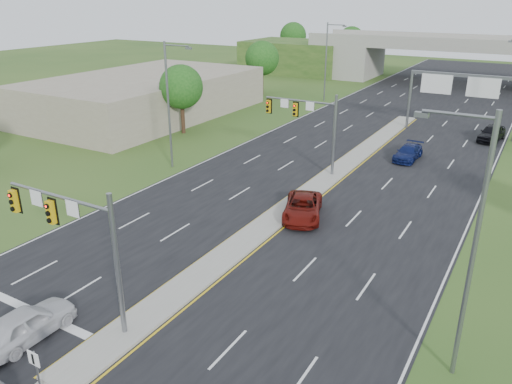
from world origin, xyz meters
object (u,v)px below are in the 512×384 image
object	(u,v)px
car_far_b	(408,153)
car_far_a	(303,207)
overpass	(455,63)
signal_mast_far	(310,119)
sign_gantry	(462,87)
signal_mast_near	(76,232)
car_far_c	(492,133)
car_white	(26,324)
keep_right_sign	(36,367)

from	to	relation	value
car_far_b	car_far_a	bearing A→B (deg)	-98.16
car_far_b	overpass	bearing A→B (deg)	97.13
signal_mast_far	sign_gantry	size ratio (longest dim) A/B	0.60
signal_mast_near	overpass	distance (m)	80.11
signal_mast_near	car_far_b	xyz separation A→B (m)	(6.72, 32.96, -4.03)
car_far_a	car_far_c	distance (m)	29.45
signal_mast_near	overpass	size ratio (longest dim) A/B	0.09
signal_mast_far	car_white	xyz separation A→B (m)	(-1.30, -27.36, -3.92)
signal_mast_near	car_white	bearing A→B (deg)	-118.85
signal_mast_far	signal_mast_near	bearing A→B (deg)	-90.00
signal_mast_near	car_far_b	distance (m)	33.88
car_far_b	sign_gantry	bearing A→B (deg)	81.26
car_white	car_far_a	size ratio (longest dim) A/B	0.86
signal_mast_near	signal_mast_far	distance (m)	25.00
car_white	car_far_c	world-z (taller)	car_far_c
overpass	sign_gantry	bearing A→B (deg)	-79.21
car_far_b	car_white	bearing A→B (deg)	-101.08
car_white	car_far_a	xyz separation A→B (m)	(5.06, 18.32, -0.04)
keep_right_sign	car_white	bearing A→B (deg)	149.52
car_far_b	car_far_c	xyz separation A→B (m)	(5.99, 11.06, 0.17)
car_far_a	keep_right_sign	bearing A→B (deg)	-114.56
car_far_a	signal_mast_near	bearing A→B (deg)	-123.63
signal_mast_near	car_far_b	size ratio (longest dim) A/B	1.50
signal_mast_near	signal_mast_far	bearing A→B (deg)	90.00
signal_mast_near	sign_gantry	bearing A→B (deg)	78.75
car_far_a	signal_mast_far	bearing A→B (deg)	92.25
keep_right_sign	car_white	size ratio (longest dim) A/B	0.48
overpass	car_white	world-z (taller)	overpass
keep_right_sign	car_far_c	xyz separation A→B (m)	(10.45, 48.48, -0.65)
signal_mast_far	sign_gantry	xyz separation A→B (m)	(8.95, 19.99, 0.51)
keep_right_sign	sign_gantry	distance (m)	50.04
keep_right_sign	car_far_a	bearing A→B (deg)	85.80
signal_mast_near	keep_right_sign	size ratio (longest dim) A/B	3.18
car_far_c	car_far_a	bearing A→B (deg)	-99.92
keep_right_sign	overpass	xyz separation A→B (m)	(0.00, 84.53, 2.04)
signal_mast_far	overpass	world-z (taller)	overpass
car_far_a	car_far_b	world-z (taller)	car_far_a
signal_mast_far	keep_right_sign	distance (m)	29.71
keep_right_sign	car_far_c	world-z (taller)	keep_right_sign
keep_right_sign	sign_gantry	world-z (taller)	sign_gantry
keep_right_sign	car_white	distance (m)	4.19
signal_mast_far	car_far_b	distance (m)	11.17
signal_mast_far	car_far_b	world-z (taller)	signal_mast_far
car_white	car_far_b	size ratio (longest dim) A/B	0.99
sign_gantry	car_far_b	bearing A→B (deg)	-100.47
signal_mast_far	overpass	xyz separation A→B (m)	(2.26, 55.07, -1.17)
overpass	car_far_a	bearing A→B (deg)	-88.66
signal_mast_near	car_far_a	world-z (taller)	signal_mast_near
signal_mast_near	sign_gantry	distance (m)	45.88
signal_mast_far	car_far_a	world-z (taller)	signal_mast_far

